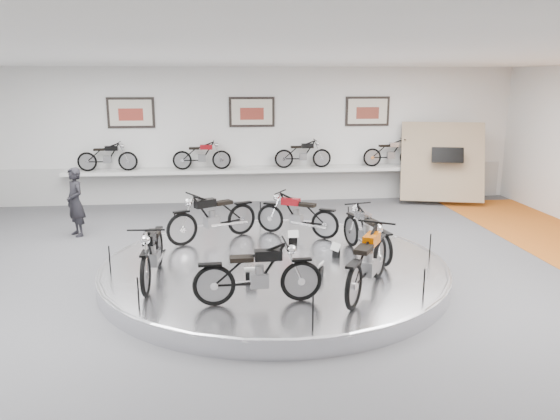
{
  "coord_description": "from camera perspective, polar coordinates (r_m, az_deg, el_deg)",
  "views": [
    {
      "loc": [
        -0.95,
        -9.37,
        3.61
      ],
      "look_at": [
        0.14,
        0.6,
        1.22
      ],
      "focal_mm": 35.0,
      "sensor_mm": 36.0,
      "label": 1
    }
  ],
  "objects": [
    {
      "name": "ceiling",
      "position": [
        9.43,
        -0.47,
        15.76
      ],
      "size": [
        16.0,
        16.0,
        0.0
      ],
      "primitive_type": "plane",
      "rotation": [
        3.14,
        0.0,
        0.0
      ],
      "color": "white",
      "rests_on": "wall_back"
    },
    {
      "name": "poster_center",
      "position": [
        16.38,
        -2.96,
        10.19
      ],
      "size": [
        1.35,
        0.06,
        0.88
      ],
      "primitive_type": "cube",
      "color": "beige",
      "rests_on": "wall_back"
    },
    {
      "name": "bike_b",
      "position": [
        11.85,
        1.8,
        -0.44
      ],
      "size": [
        1.69,
        1.33,
        0.96
      ],
      "primitive_type": null,
      "rotation": [
        0.0,
        0.0,
        2.6
      ],
      "color": "maroon",
      "rests_on": "display_platform"
    },
    {
      "name": "platform_rim",
      "position": [
        10.28,
        -0.6,
        -5.58
      ],
      "size": [
        6.4,
        6.4,
        0.1
      ],
      "primitive_type": "torus",
      "color": "#B2B2BA",
      "rests_on": "display_platform"
    },
    {
      "name": "poster_left",
      "position": [
        16.55,
        -15.32,
        9.77
      ],
      "size": [
        1.35,
        0.06,
        0.88
      ],
      "primitive_type": "cube",
      "color": "beige",
      "rests_on": "wall_back"
    },
    {
      "name": "bike_f",
      "position": [
        8.77,
        9.17,
        -5.22
      ],
      "size": [
        1.5,
        1.9,
        1.07
      ],
      "primitive_type": null,
      "rotation": [
        0.0,
        0.0,
        7.31
      ],
      "color": "#AE4600",
      "rests_on": "display_platform"
    },
    {
      "name": "bike_c",
      "position": [
        11.58,
        -7.06,
        -0.62
      ],
      "size": [
        1.87,
        1.44,
        1.05
      ],
      "primitive_type": null,
      "rotation": [
        0.0,
        0.0,
        3.66
      ],
      "color": "black",
      "rests_on": "display_platform"
    },
    {
      "name": "visitor",
      "position": [
        13.73,
        -20.6,
        0.79
      ],
      "size": [
        0.67,
        0.71,
        1.64
      ],
      "primitive_type": "imported",
      "rotation": [
        0.0,
        0.0,
        -0.92
      ],
      "color": "black",
      "rests_on": "floor"
    },
    {
      "name": "shelf",
      "position": [
        16.31,
        -2.83,
        4.17
      ],
      "size": [
        11.0,
        0.55,
        0.1
      ],
      "primitive_type": "cube",
      "color": "silver",
      "rests_on": "wall_back"
    },
    {
      "name": "shelf_bike_d",
      "position": [
        17.02,
        11.48,
        5.72
      ],
      "size": [
        1.22,
        0.43,
        0.73
      ],
      "primitive_type": null,
      "color": "#B5B6BA",
      "rests_on": "shelf"
    },
    {
      "name": "floor",
      "position": [
        10.09,
        -0.42,
        -7.58
      ],
      "size": [
        16.0,
        16.0,
        0.0
      ],
      "primitive_type": "plane",
      "color": "#4E4E51",
      "rests_on": "ground"
    },
    {
      "name": "bike_d",
      "position": [
        9.44,
        -13.23,
        -4.23
      ],
      "size": [
        0.68,
        1.76,
        1.02
      ],
      "primitive_type": null,
      "rotation": [
        0.0,
        0.0,
        4.67
      ],
      "color": "black",
      "rests_on": "display_platform"
    },
    {
      "name": "poster_right",
      "position": [
        16.95,
        9.13,
        10.15
      ],
      "size": [
        1.35,
        0.06,
        0.88
      ],
      "primitive_type": "cube",
      "color": "beige",
      "rests_on": "wall_back"
    },
    {
      "name": "dado_band",
      "position": [
        16.66,
        -2.87,
        2.79
      ],
      "size": [
        15.68,
        0.04,
        1.1
      ],
      "primitive_type": "cube",
      "color": "#BCBCBA",
      "rests_on": "floor"
    },
    {
      "name": "shelf_bike_a",
      "position": [
        16.54,
        -17.59,
        5.14
      ],
      "size": [
        1.22,
        0.43,
        0.73
      ],
      "primitive_type": null,
      "color": "black",
      "rests_on": "shelf"
    },
    {
      "name": "shelf_bike_c",
      "position": [
        16.4,
        2.41,
        5.69
      ],
      "size": [
        1.22,
        0.43,
        0.73
      ],
      "primitive_type": null,
      "color": "black",
      "rests_on": "shelf"
    },
    {
      "name": "display_platform",
      "position": [
        10.32,
        -0.6,
        -6.21
      ],
      "size": [
        6.4,
        6.4,
        0.3
      ],
      "primitive_type": "cylinder",
      "color": "silver",
      "rests_on": "floor"
    },
    {
      "name": "wall_back",
      "position": [
        16.48,
        -2.94,
        7.77
      ],
      "size": [
        16.0,
        0.0,
        16.0
      ],
      "primitive_type": "plane",
      "rotation": [
        1.57,
        0.0,
        0.0
      ],
      "color": "silver",
      "rests_on": "floor"
    },
    {
      "name": "wall_front",
      "position": [
        3.02,
        13.96,
        -19.28
      ],
      "size": [
        16.0,
        0.0,
        16.0
      ],
      "primitive_type": "plane",
      "rotation": [
        -1.57,
        0.0,
        0.0
      ],
      "color": "silver",
      "rests_on": "floor"
    },
    {
      "name": "shelf_bike_b",
      "position": [
        16.23,
        -8.17,
        5.48
      ],
      "size": [
        1.22,
        0.43,
        0.73
      ],
      "primitive_type": null,
      "color": "maroon",
      "rests_on": "shelf"
    },
    {
      "name": "display_panel",
      "position": [
        16.97,
        16.6,
        4.84
      ],
      "size": [
        2.56,
        1.52,
        2.3
      ],
      "primitive_type": "cube",
      "rotation": [
        -0.35,
        0.0,
        -0.26
      ],
      "color": "#9C8266",
      "rests_on": "floor"
    },
    {
      "name": "bike_e",
      "position": [
        8.26,
        -2.32,
        -6.58
      ],
      "size": [
        1.69,
        0.65,
        0.98
      ],
      "primitive_type": null,
      "rotation": [
        0.0,
        0.0,
        6.32
      ],
      "color": "black",
      "rests_on": "display_platform"
    },
    {
      "name": "bike_a",
      "position": [
        10.62,
        9.04,
        -2.22
      ],
      "size": [
        0.93,
        1.73,
        0.97
      ],
      "primitive_type": null,
      "rotation": [
        0.0,
        0.0,
        1.79
      ],
      "color": "#B5B6BA",
      "rests_on": "display_platform"
    }
  ]
}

